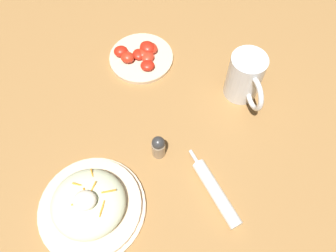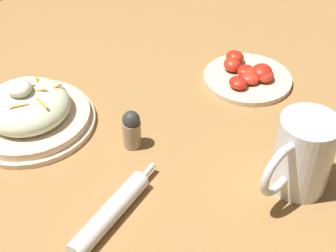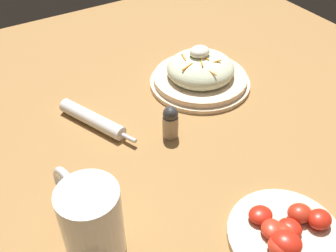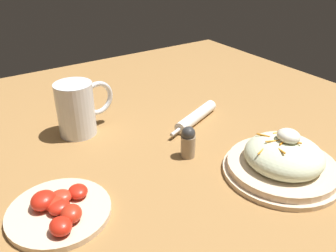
{
  "view_description": "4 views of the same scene",
  "coord_description": "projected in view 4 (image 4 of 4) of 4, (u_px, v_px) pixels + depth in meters",
  "views": [
    {
      "loc": [
        -0.03,
        -0.37,
        0.72
      ],
      "look_at": [
        0.0,
        -0.01,
        0.06
      ],
      "focal_mm": 34.6,
      "sensor_mm": 36.0,
      "label": 1
    },
    {
      "loc": [
        0.51,
        -0.36,
        0.56
      ],
      "look_at": [
        0.02,
        -0.01,
        0.05
      ],
      "focal_mm": 50.85,
      "sensor_mm": 36.0,
      "label": 2
    },
    {
      "loc": [
        0.29,
        0.46,
        0.54
      ],
      "look_at": [
        -0.0,
        -0.02,
        0.06
      ],
      "focal_mm": 42.33,
      "sensor_mm": 36.0,
      "label": 3
    },
    {
      "loc": [
        -0.55,
        0.36,
        0.44
      ],
      "look_at": [
        0.01,
        -0.02,
        0.07
      ],
      "focal_mm": 38.29,
      "sensor_mm": 36.0,
      "label": 4
    }
  ],
  "objects": [
    {
      "name": "ground_plane",
      "position": [
        163.0,
        158.0,
        0.79
      ],
      "size": [
        1.43,
        1.43,
        0.0
      ],
      "primitive_type": "plane",
      "color": "#9E703D"
    },
    {
      "name": "beer_mug",
      "position": [
        77.0,
        111.0,
        0.86
      ],
      "size": [
        0.09,
        0.15,
        0.13
      ],
      "color": "white",
      "rests_on": "ground_plane"
    },
    {
      "name": "napkin_roll",
      "position": [
        196.0,
        117.0,
        0.93
      ],
      "size": [
        0.09,
        0.19,
        0.03
      ],
      "color": "white",
      "rests_on": "ground_plane"
    },
    {
      "name": "salt_shaker",
      "position": [
        188.0,
        142.0,
        0.78
      ],
      "size": [
        0.03,
        0.03,
        0.07
      ],
      "color": "gray",
      "rests_on": "ground_plane"
    },
    {
      "name": "salad_plate",
      "position": [
        283.0,
        161.0,
        0.72
      ],
      "size": [
        0.24,
        0.24,
        0.1
      ],
      "color": "beige",
      "rests_on": "ground_plane"
    },
    {
      "name": "tomato_plate",
      "position": [
        58.0,
        209.0,
        0.62
      ],
      "size": [
        0.18,
        0.18,
        0.04
      ],
      "color": "beige",
      "rests_on": "ground_plane"
    }
  ]
}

